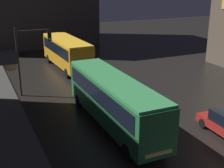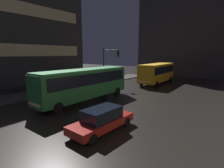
% 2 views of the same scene
% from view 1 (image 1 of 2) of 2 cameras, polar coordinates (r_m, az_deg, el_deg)
% --- Properties ---
extents(sidewalk_left, '(4.00, 48.00, 0.15)m').
position_cam_1_polar(sidewalk_left, '(19.38, -18.93, -11.59)').
color(sidewalk_left, '#3D3A38').
rests_on(sidewalk_left, ground).
extents(bus_near, '(2.49, 11.19, 3.41)m').
position_cam_1_polar(bus_near, '(20.57, 0.31, -2.46)').
color(bus_near, '#236B38').
rests_on(bus_near, ground).
extents(bus_far, '(2.93, 9.68, 3.32)m').
position_cam_1_polar(bus_far, '(34.75, -8.26, 6.09)').
color(bus_far, orange).
rests_on(bus_far, ground).
extents(traffic_light_main, '(2.98, 0.35, 5.79)m').
position_cam_1_polar(traffic_light_main, '(26.95, -14.77, 6.07)').
color(traffic_light_main, '#2D2D2D').
rests_on(traffic_light_main, ground).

